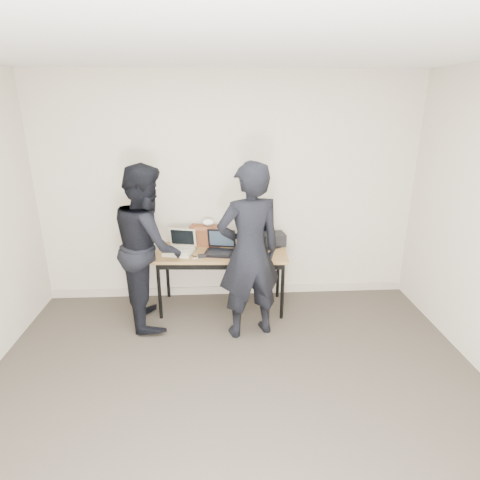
{
  "coord_description": "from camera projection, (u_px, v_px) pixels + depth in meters",
  "views": [
    {
      "loc": [
        -0.13,
        -2.44,
        2.37
      ],
      "look_at": [
        0.1,
        1.6,
        0.95
      ],
      "focal_mm": 30.0,
      "sensor_mm": 36.0,
      "label": 1
    }
  ],
  "objects": [
    {
      "name": "baseboard",
      "position": [
        230.0,
        290.0,
        5.18
      ],
      "size": [
        4.5,
        0.03,
        0.1
      ],
      "primitive_type": "cube",
      "color": "#B3A894",
      "rests_on": "ground"
    },
    {
      "name": "person_observer",
      "position": [
        148.0,
        246.0,
        4.31
      ],
      "size": [
        0.86,
        1.0,
        1.77
      ],
      "primitive_type": "imported",
      "rotation": [
        0.0,
        0.0,
        1.82
      ],
      "color": "black",
      "rests_on": "ground"
    },
    {
      "name": "desk",
      "position": [
        221.0,
        256.0,
        4.63
      ],
      "size": [
        1.53,
        0.73,
        0.72
      ],
      "rotation": [
        0.0,
        0.0,
        -0.06
      ],
      "color": "olive",
      "rests_on": "ground"
    },
    {
      "name": "leather_satchel",
      "position": [
        206.0,
        235.0,
        4.77
      ],
      "size": [
        0.38,
        0.23,
        0.25
      ],
      "rotation": [
        0.0,
        0.0,
        -0.16
      ],
      "color": "brown",
      "rests_on": "desk"
    },
    {
      "name": "cables",
      "position": [
        224.0,
        252.0,
        4.59
      ],
      "size": [
        1.14,
        0.46,
        0.01
      ],
      "rotation": [
        0.0,
        0.0,
        0.17
      ],
      "color": "black",
      "rests_on": "desk"
    },
    {
      "name": "room",
      "position": [
        239.0,
        263.0,
        2.64
      ],
      "size": [
        4.6,
        4.6,
        2.8
      ],
      "color": "#3F382F",
      "rests_on": "ground"
    },
    {
      "name": "power_brick",
      "position": [
        202.0,
        256.0,
        4.43
      ],
      "size": [
        0.09,
        0.06,
        0.03
      ],
      "primitive_type": "cube",
      "rotation": [
        0.0,
        0.0,
        0.12
      ],
      "color": "black",
      "rests_on": "desk"
    },
    {
      "name": "laptop_center",
      "position": [
        220.0,
        248.0,
        4.56
      ],
      "size": [
        0.38,
        0.37,
        0.25
      ],
      "rotation": [
        0.0,
        0.0,
        -0.21
      ],
      "color": "black",
      "rests_on": "desk"
    },
    {
      "name": "person_typist",
      "position": [
        249.0,
        252.0,
        4.03
      ],
      "size": [
        0.77,
        0.61,
        1.84
      ],
      "primitive_type": "imported",
      "rotation": [
        0.0,
        0.0,
        3.42
      ],
      "color": "black",
      "rests_on": "ground"
    },
    {
      "name": "tissue",
      "position": [
        208.0,
        222.0,
        4.72
      ],
      "size": [
        0.15,
        0.12,
        0.08
      ],
      "primitive_type": "ellipsoid",
      "rotation": [
        0.0,
        0.0,
        -0.17
      ],
      "color": "white",
      "rests_on": "leather_satchel"
    },
    {
      "name": "laptop_beige",
      "position": [
        180.0,
        248.0,
        4.57
      ],
      "size": [
        0.38,
        0.37,
        0.26
      ],
      "rotation": [
        0.0,
        0.0,
        -0.24
      ],
      "color": "#BEB998",
      "rests_on": "desk"
    },
    {
      "name": "equipment_box",
      "position": [
        274.0,
        239.0,
        4.8
      ],
      "size": [
        0.28,
        0.25,
        0.15
      ],
      "primitive_type": "cube",
      "rotation": [
        0.0,
        0.0,
        0.15
      ],
      "color": "black",
      "rests_on": "desk"
    },
    {
      "name": "laptop_right",
      "position": [
        260.0,
        241.0,
        4.77
      ],
      "size": [
        0.45,
        0.45,
        0.25
      ],
      "rotation": [
        0.0,
        0.0,
        0.47
      ],
      "color": "black",
      "rests_on": "desk"
    }
  ]
}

